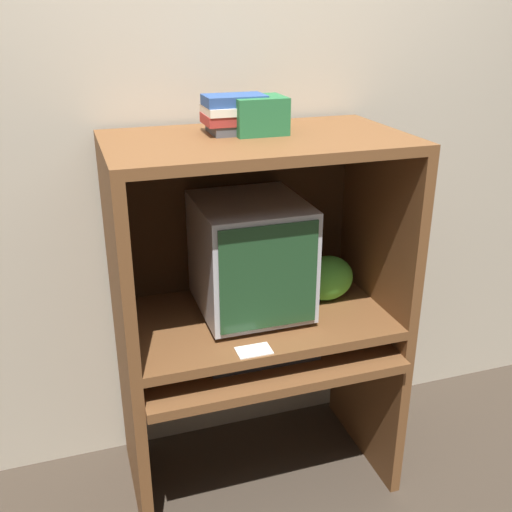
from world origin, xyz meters
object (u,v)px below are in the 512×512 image
object	(u,v)px
crt_monitor	(250,256)
book_stack	(235,114)
storage_box	(258,115)
snack_bag	(326,278)
keyboard	(261,355)
mouse	(325,340)

from	to	relation	value
crt_monitor	book_stack	world-z (taller)	book_stack
book_stack	storage_box	size ratio (longest dim) A/B	1.17
snack_bag	keyboard	bearing A→B (deg)	-153.01
keyboard	storage_box	size ratio (longest dim) A/B	2.27
snack_bag	storage_box	world-z (taller)	storage_box
crt_monitor	snack_bag	world-z (taller)	crt_monitor
snack_bag	storage_box	xyz separation A→B (m)	(-0.28, 0.01, 0.64)
mouse	storage_box	distance (m)	0.87
crt_monitor	storage_box	bearing A→B (deg)	25.60
crt_monitor	mouse	distance (m)	0.43
crt_monitor	storage_box	world-z (taller)	storage_box
storage_box	keyboard	bearing A→B (deg)	-104.29
book_stack	storage_box	distance (m)	0.08
keyboard	mouse	xyz separation A→B (m)	(0.26, 0.02, 0.00)
crt_monitor	snack_bag	xyz separation A→B (m)	(0.31, 0.00, -0.14)
keyboard	snack_bag	world-z (taller)	snack_bag
keyboard	snack_bag	bearing A→B (deg)	26.99
mouse	storage_box	size ratio (longest dim) A/B	0.38
keyboard	crt_monitor	bearing A→B (deg)	86.38
keyboard	storage_box	world-z (taller)	storage_box
snack_bag	book_stack	xyz separation A→B (m)	(-0.35, 0.05, 0.64)
mouse	keyboard	bearing A→B (deg)	-176.19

